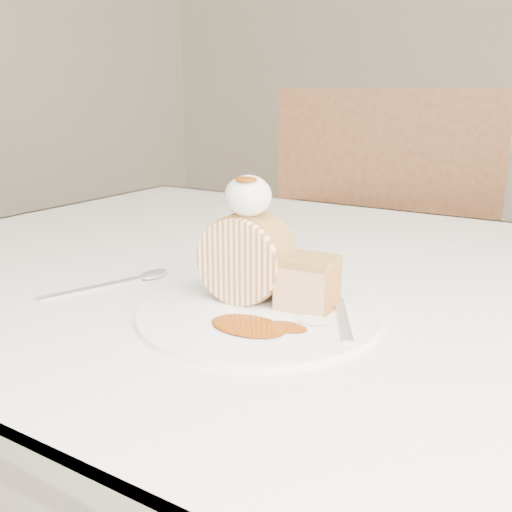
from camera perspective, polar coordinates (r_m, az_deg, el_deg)
The scene contains 10 objects.
table at distance 0.76m, azimuth 9.61°, elevation -8.57°, with size 1.40×0.90×0.75m.
chair_far at distance 1.42m, azimuth 12.51°, elevation -1.35°, with size 0.58×0.58×0.98m.
plate at distance 0.59m, azimuth 0.32°, elevation -5.70°, with size 0.25×0.25×0.01m, color white.
roulade_slice at distance 0.61m, azimuth -1.03°, elevation -0.16°, with size 0.09×0.09×0.05m, color beige.
cake_chunk at distance 0.60m, azimuth 5.19°, elevation -2.98°, with size 0.06×0.05×0.05m, color #B68845.
whipped_cream at distance 0.59m, azimuth -0.79°, elevation 6.04°, with size 0.05×0.05×0.04m, color white.
caramel_drizzle at distance 0.57m, azimuth -0.99°, elevation 8.20°, with size 0.02×0.02×0.01m, color #7E3205.
caramel_pool at distance 0.55m, azimuth -0.79°, elevation -6.96°, with size 0.08×0.05×0.00m, color #7E3205, non-canonical shape.
fork at distance 0.57m, azimuth 8.70°, elevation -6.29°, with size 0.02×0.15×0.00m, color silver.
spoon at distance 0.70m, azimuth -16.13°, elevation -3.17°, with size 0.02×0.15×0.00m, color silver.
Camera 1 is at (0.25, -0.45, 0.97)m, focal length 40.00 mm.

